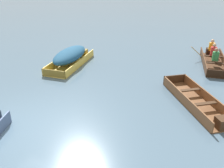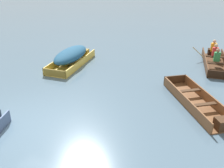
% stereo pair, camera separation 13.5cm
% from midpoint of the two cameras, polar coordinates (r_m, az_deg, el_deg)
% --- Properties ---
extents(ground_plane, '(80.00, 80.00, 0.00)m').
position_cam_midpoint_polar(ground_plane, '(8.18, -19.37, -9.64)').
color(ground_plane, slate).
extents(skiff_wooden_brown_near_moored, '(2.88, 3.38, 0.38)m').
position_cam_midpoint_polar(skiff_wooden_brown_near_moored, '(9.32, 19.43, -4.11)').
color(skiff_wooden_brown_near_moored, brown).
rests_on(skiff_wooden_brown_near_moored, ground).
extents(skiff_yellow_mid_moored, '(1.51, 3.44, 0.81)m').
position_cam_midpoint_polar(skiff_yellow_mid_moored, '(12.58, -9.00, 6.37)').
color(skiff_yellow_mid_moored, '#E5BC47').
rests_on(skiff_yellow_mid_moored, ground).
extents(rowboat_dark_varnish_with_crew, '(2.24, 3.58, 0.93)m').
position_cam_midpoint_polar(rowboat_dark_varnish_with_crew, '(13.64, 22.72, 5.14)').
color(rowboat_dark_varnish_with_crew, '#4C2D19').
rests_on(rowboat_dark_varnish_with_crew, ground).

